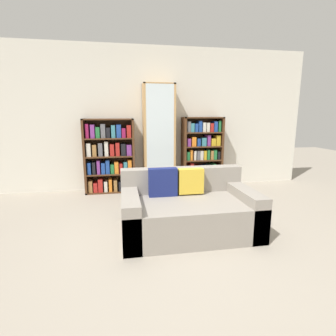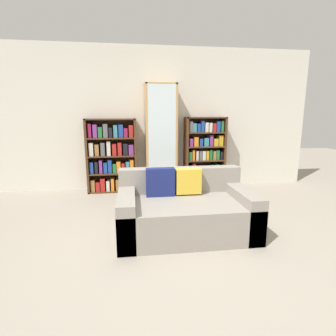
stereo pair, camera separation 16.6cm
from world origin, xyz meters
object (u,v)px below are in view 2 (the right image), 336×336
(bookshelf_left, at_px, (112,157))
(wine_bottle, at_px, (193,195))
(display_cabinet, at_px, (161,138))
(bookshelf_right, at_px, (205,154))
(couch, at_px, (184,210))

(bookshelf_left, distance_m, wine_bottle, 1.74)
(display_cabinet, bearing_deg, bookshelf_left, 178.99)
(bookshelf_left, bearing_deg, bookshelf_right, 0.01)
(bookshelf_left, xyz_separation_m, wine_bottle, (1.33, -1.01, -0.50))
(bookshelf_left, relative_size, wine_bottle, 3.39)
(bookshelf_right, xyz_separation_m, wine_bottle, (-0.46, -1.01, -0.52))
(couch, xyz_separation_m, bookshelf_left, (-1.00, 1.94, 0.39))
(bookshelf_left, bearing_deg, display_cabinet, -1.01)
(display_cabinet, xyz_separation_m, bookshelf_right, (0.86, 0.02, -0.31))
(couch, bearing_deg, bookshelf_left, 117.37)
(display_cabinet, distance_m, wine_bottle, 1.36)
(wine_bottle, bearing_deg, couch, -109.40)
(couch, bearing_deg, bookshelf_right, 67.92)
(couch, distance_m, display_cabinet, 2.06)
(bookshelf_left, xyz_separation_m, bookshelf_right, (1.79, 0.00, 0.02))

